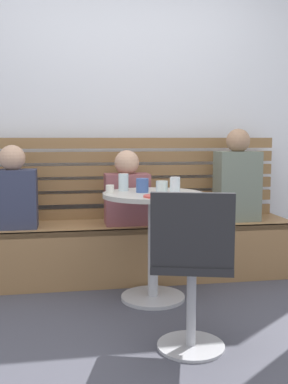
% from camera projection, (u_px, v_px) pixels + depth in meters
% --- Properties ---
extents(ground, '(8.00, 8.00, 0.00)m').
position_uv_depth(ground, '(152.00, 345.00, 2.44)').
color(ground, '#42424C').
extents(back_wall, '(5.20, 0.10, 2.90)m').
position_uv_depth(back_wall, '(117.00, 97.00, 3.87)').
color(back_wall, silver).
rests_on(back_wall, ground).
extents(booth_bench, '(2.70, 0.52, 0.44)m').
position_uv_depth(booth_bench, '(124.00, 251.00, 3.59)').
color(booth_bench, olive).
rests_on(booth_bench, ground).
extents(booth_backrest, '(2.65, 0.04, 0.67)m').
position_uv_depth(booth_backrest, '(120.00, 178.00, 3.76)').
color(booth_backrest, olive).
rests_on(booth_backrest, booth_bench).
extents(cafe_table, '(0.68, 0.68, 0.74)m').
position_uv_depth(cafe_table, '(153.00, 225.00, 3.08)').
color(cafe_table, '#ADADB2').
rests_on(cafe_table, ground).
extents(white_chair, '(0.49, 0.49, 0.85)m').
position_uv_depth(white_chair, '(192.00, 266.00, 2.30)').
color(white_chair, '#ADADB2').
rests_on(white_chair, ground).
extents(person_adult, '(0.34, 0.22, 0.74)m').
position_uv_depth(person_adult, '(237.00, 180.00, 3.66)').
color(person_adult, slate).
rests_on(person_adult, booth_bench).
extents(person_child_left, '(0.34, 0.22, 0.61)m').
position_uv_depth(person_child_left, '(13.00, 192.00, 3.35)').
color(person_child_left, '#333851').
rests_on(person_child_left, booth_bench).
extents(person_child_middle, '(0.34, 0.22, 0.57)m').
position_uv_depth(person_child_middle, '(127.00, 192.00, 3.51)').
color(person_child_middle, brown).
rests_on(person_child_middle, booth_bench).
extents(cup_espresso_small, '(0.06, 0.06, 0.05)m').
position_uv_depth(cup_espresso_small, '(110.00, 189.00, 3.03)').
color(cup_espresso_small, silver).
rests_on(cup_espresso_small, cafe_table).
extents(cup_mug_blue, '(0.08, 0.08, 0.09)m').
position_uv_depth(cup_mug_blue, '(142.00, 185.00, 3.06)').
color(cup_mug_blue, '#3D5B9E').
rests_on(cup_mug_blue, cafe_table).
extents(cup_glass_tall, '(0.07, 0.07, 0.12)m').
position_uv_depth(cup_glass_tall, '(123.00, 182.00, 3.15)').
color(cup_glass_tall, silver).
rests_on(cup_glass_tall, cafe_table).
extents(cup_glass_short, '(0.08, 0.08, 0.08)m').
position_uv_depth(cup_glass_short, '(162.00, 187.00, 3.05)').
color(cup_glass_short, silver).
rests_on(cup_glass_short, cafe_table).
extents(cup_water_clear, '(0.07, 0.07, 0.11)m').
position_uv_depth(cup_water_clear, '(175.00, 185.00, 3.01)').
color(cup_water_clear, white).
rests_on(cup_water_clear, cafe_table).
extents(plate_small, '(0.17, 0.17, 0.01)m').
position_uv_depth(plate_small, '(157.00, 196.00, 2.83)').
color(plate_small, '#DB4C42').
rests_on(plate_small, cafe_table).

